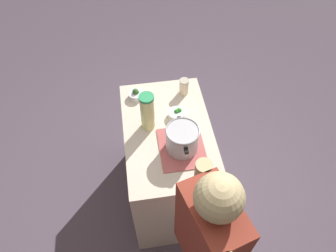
{
  "coord_description": "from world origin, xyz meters",
  "views": [
    {
      "loc": [
        1.36,
        -0.21,
        2.67
      ],
      "look_at": [
        0.0,
        0.0,
        0.95
      ],
      "focal_mm": 33.89,
      "sensor_mm": 36.0,
      "label": 1
    }
  ],
  "objects_px": {
    "mason_jar": "(184,86)",
    "lemonade_pitcher": "(147,112)",
    "broccoli_bowl_center": "(136,94)",
    "person_cook": "(204,251)",
    "cooking_pot": "(182,139)",
    "broccoli_bowl_front": "(177,114)"
  },
  "relations": [
    {
      "from": "mason_jar",
      "to": "lemonade_pitcher",
      "type": "bearing_deg",
      "value": -46.81
    },
    {
      "from": "broccoli_bowl_center",
      "to": "person_cook",
      "type": "relative_size",
      "value": 0.07
    },
    {
      "from": "cooking_pot",
      "to": "person_cook",
      "type": "xyz_separation_m",
      "value": [
        0.69,
        -0.0,
        -0.09
      ]
    },
    {
      "from": "lemonade_pitcher",
      "to": "mason_jar",
      "type": "height_order",
      "value": "lemonade_pitcher"
    },
    {
      "from": "broccoli_bowl_front",
      "to": "lemonade_pitcher",
      "type": "bearing_deg",
      "value": -75.14
    },
    {
      "from": "cooking_pot",
      "to": "broccoli_bowl_front",
      "type": "height_order",
      "value": "cooking_pot"
    },
    {
      "from": "person_cook",
      "to": "broccoli_bowl_front",
      "type": "bearing_deg",
      "value": 178.95
    },
    {
      "from": "cooking_pot",
      "to": "lemonade_pitcher",
      "type": "distance_m",
      "value": 0.31
    },
    {
      "from": "mason_jar",
      "to": "broccoli_bowl_front",
      "type": "xyz_separation_m",
      "value": [
        0.23,
        -0.1,
        -0.04
      ]
    },
    {
      "from": "cooking_pot",
      "to": "lemonade_pitcher",
      "type": "height_order",
      "value": "lemonade_pitcher"
    },
    {
      "from": "broccoli_bowl_center",
      "to": "cooking_pot",
      "type": "bearing_deg",
      "value": 26.65
    },
    {
      "from": "broccoli_bowl_front",
      "to": "person_cook",
      "type": "height_order",
      "value": "person_cook"
    },
    {
      "from": "person_cook",
      "to": "lemonade_pitcher",
      "type": "bearing_deg",
      "value": -167.93
    },
    {
      "from": "mason_jar",
      "to": "broccoli_bowl_front",
      "type": "distance_m",
      "value": 0.26
    },
    {
      "from": "cooking_pot",
      "to": "broccoli_bowl_center",
      "type": "height_order",
      "value": "cooking_pot"
    },
    {
      "from": "mason_jar",
      "to": "broccoli_bowl_center",
      "type": "bearing_deg",
      "value": -90.97
    },
    {
      "from": "mason_jar",
      "to": "broccoli_bowl_front",
      "type": "bearing_deg",
      "value": -22.21
    },
    {
      "from": "lemonade_pitcher",
      "to": "person_cook",
      "type": "relative_size",
      "value": 0.18
    },
    {
      "from": "lemonade_pitcher",
      "to": "broccoli_bowl_front",
      "type": "height_order",
      "value": "lemonade_pitcher"
    },
    {
      "from": "cooking_pot",
      "to": "mason_jar",
      "type": "bearing_deg",
      "value": 168.1
    },
    {
      "from": "cooking_pot",
      "to": "broccoli_bowl_front",
      "type": "xyz_separation_m",
      "value": [
        -0.28,
        0.01,
        -0.08
      ]
    },
    {
      "from": "lemonade_pitcher",
      "to": "broccoli_bowl_center",
      "type": "xyz_separation_m",
      "value": [
        -0.3,
        -0.06,
        -0.12
      ]
    }
  ]
}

